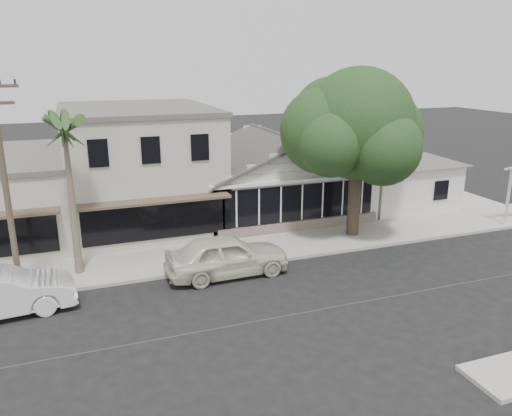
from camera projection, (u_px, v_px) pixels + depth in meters
name	position (u px, v px, depth m)	size (l,w,h in m)	color
ground	(275.00, 318.00, 18.51)	(140.00, 140.00, 0.00)	black
sidewalk_north	(49.00, 276.00, 21.93)	(90.00, 3.50, 0.15)	#9E9991
corner_shop	(274.00, 172.00, 30.66)	(10.40, 8.60, 5.10)	silver
side_cottage	(395.00, 182.00, 32.81)	(6.00, 6.00, 3.00)	silver
row_building_near	(139.00, 168.00, 28.76)	(8.00, 10.00, 6.50)	#B9B6A6
utility_pole	(5.00, 181.00, 18.87)	(1.80, 0.24, 9.00)	brown
car_0	(227.00, 255.00, 22.01)	(2.19, 5.44, 1.85)	beige
shade_tree	(354.00, 127.00, 25.71)	(8.09, 7.31, 8.97)	#4E402F
palm_east	(64.00, 129.00, 20.37)	(2.83, 2.83, 7.60)	#726651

